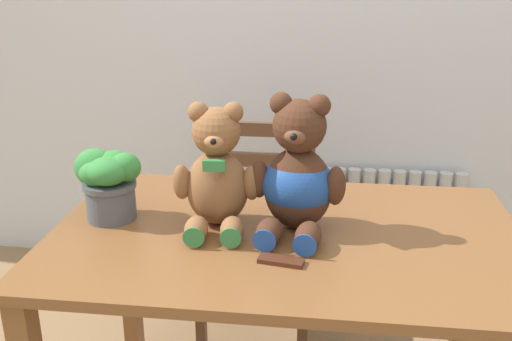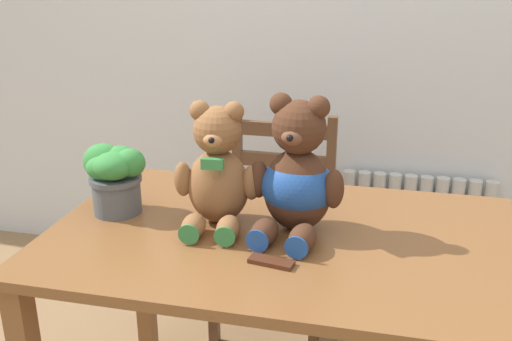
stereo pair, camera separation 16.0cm
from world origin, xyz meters
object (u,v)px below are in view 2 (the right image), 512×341
object	(u,v)px
wooden_chair_behind	(276,225)
potted_plant	(114,175)
chocolate_bar	(270,262)
teddy_bear_right	(297,179)
teddy_bear_left	(217,173)

from	to	relation	value
wooden_chair_behind	potted_plant	distance (m)	0.91
wooden_chair_behind	chocolate_bar	size ratio (longest dim) A/B	7.74
chocolate_bar	teddy_bear_right	bearing A→B (deg)	81.97
wooden_chair_behind	potted_plant	bearing A→B (deg)	62.66
teddy_bear_left	teddy_bear_right	size ratio (longest dim) A/B	0.92
potted_plant	chocolate_bar	distance (m)	0.58
potted_plant	wooden_chair_behind	bearing A→B (deg)	62.66
potted_plant	chocolate_bar	world-z (taller)	potted_plant
wooden_chair_behind	chocolate_bar	xyz separation A→B (m)	(0.16, -0.92, 0.34)
chocolate_bar	potted_plant	bearing A→B (deg)	157.82
teddy_bear_left	teddy_bear_right	distance (m)	0.23
teddy_bear_left	potted_plant	world-z (taller)	teddy_bear_left
teddy_bear_right	potted_plant	size ratio (longest dim) A/B	1.84
teddy_bear_right	chocolate_bar	world-z (taller)	teddy_bear_right
teddy_bear_left	wooden_chair_behind	bearing A→B (deg)	-97.92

